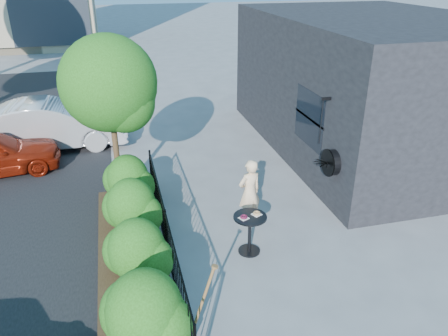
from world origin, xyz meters
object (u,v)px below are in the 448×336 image
object	(u,v)px
cafe_table	(250,227)
car_silver	(52,125)
shovel	(201,307)
woman	(250,192)
patio_tree	(112,90)

from	to	relation	value
cafe_table	car_silver	bearing A→B (deg)	122.27
car_silver	shovel	bearing A→B (deg)	-160.38
shovel	car_silver	bearing A→B (deg)	108.48
shovel	car_silver	size ratio (longest dim) A/B	0.30
woman	car_silver	size ratio (longest dim) A/B	0.34
patio_tree	shovel	distance (m)	5.48
woman	car_silver	world-z (taller)	woman
cafe_table	patio_tree	bearing A→B (deg)	128.50
patio_tree	woman	world-z (taller)	patio_tree
patio_tree	woman	xyz separation A→B (m)	(2.70, -1.91, -1.99)
shovel	car_silver	distance (m)	9.32
patio_tree	woman	distance (m)	3.86
patio_tree	car_silver	size ratio (longest dim) A/B	0.86
woman	shovel	distance (m)	3.49
woman	shovel	size ratio (longest dim) A/B	1.12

